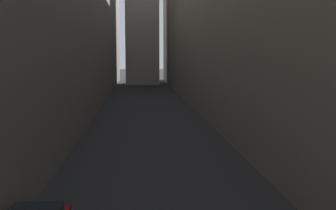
# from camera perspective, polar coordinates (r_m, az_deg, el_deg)

# --- Properties ---
(ground_plane) EXTENTS (264.00, 264.00, 0.00)m
(ground_plane) POSITION_cam_1_polar(r_m,az_deg,el_deg) (48.25, -2.99, -0.51)
(ground_plane) COLOR #232326
(building_block_left) EXTENTS (11.08, 108.00, 24.72)m
(building_block_left) POSITION_cam_1_polar(r_m,az_deg,el_deg) (51.17, -15.96, 13.54)
(building_block_left) COLOR slate
(building_block_left) RESTS_ON ground
(building_block_right) EXTENTS (14.76, 108.00, 22.57)m
(building_block_right) POSITION_cam_1_polar(r_m,az_deg,el_deg) (51.96, 11.57, 12.37)
(building_block_right) COLOR #756B5B
(building_block_right) RESTS_ON ground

